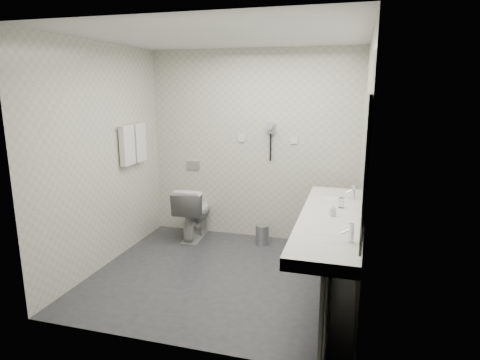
% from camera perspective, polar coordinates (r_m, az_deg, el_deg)
% --- Properties ---
extents(floor, '(2.80, 2.80, 0.00)m').
position_cam_1_polar(floor, '(4.62, -2.36, -13.08)').
color(floor, '#2A2B30').
rests_on(floor, ground).
extents(ceiling, '(2.80, 2.80, 0.00)m').
position_cam_1_polar(ceiling, '(4.19, -2.69, 19.40)').
color(ceiling, silver).
rests_on(ceiling, wall_back).
extents(wall_back, '(2.80, 0.00, 2.80)m').
position_cam_1_polar(wall_back, '(5.46, 1.78, 4.72)').
color(wall_back, beige).
rests_on(wall_back, floor).
extents(wall_front, '(2.80, 0.00, 2.80)m').
position_cam_1_polar(wall_front, '(3.05, -10.19, -1.97)').
color(wall_front, beige).
rests_on(wall_front, floor).
extents(wall_left, '(0.00, 2.60, 2.60)m').
position_cam_1_polar(wall_left, '(4.85, -18.44, 3.03)').
color(wall_left, beige).
rests_on(wall_left, floor).
extents(wall_right, '(0.00, 2.60, 2.60)m').
position_cam_1_polar(wall_right, '(4.02, 16.79, 1.25)').
color(wall_right, beige).
rests_on(wall_right, floor).
extents(vanity_counter, '(0.55, 2.20, 0.10)m').
position_cam_1_polar(vanity_counter, '(3.95, 12.39, -5.49)').
color(vanity_counter, silver).
rests_on(vanity_counter, floor).
extents(vanity_panel, '(0.03, 2.15, 0.75)m').
position_cam_1_polar(vanity_panel, '(4.10, 12.46, -11.17)').
color(vanity_panel, gray).
rests_on(vanity_panel, floor).
extents(vanity_post_near, '(0.06, 0.06, 0.75)m').
position_cam_1_polar(vanity_post_near, '(3.17, 11.76, -18.71)').
color(vanity_post_near, silver).
rests_on(vanity_post_near, floor).
extents(vanity_post_far, '(0.06, 0.06, 0.75)m').
position_cam_1_polar(vanity_post_far, '(5.06, 13.55, -6.50)').
color(vanity_post_far, silver).
rests_on(vanity_post_far, floor).
extents(mirror, '(0.02, 2.20, 1.05)m').
position_cam_1_polar(mirror, '(3.79, 16.78, 3.64)').
color(mirror, '#B2BCC6').
rests_on(mirror, wall_right).
extents(basin_near, '(0.40, 0.31, 0.05)m').
position_cam_1_polar(basin_near, '(3.32, 11.68, -8.34)').
color(basin_near, silver).
rests_on(basin_near, vanity_counter).
extents(basin_far, '(0.40, 0.31, 0.05)m').
position_cam_1_polar(basin_far, '(4.56, 12.94, -2.57)').
color(basin_far, silver).
rests_on(basin_far, vanity_counter).
extents(faucet_near, '(0.04, 0.04, 0.15)m').
position_cam_1_polar(faucet_near, '(3.29, 15.16, -7.10)').
color(faucet_near, silver).
rests_on(faucet_near, vanity_counter).
extents(faucet_far, '(0.04, 0.04, 0.15)m').
position_cam_1_polar(faucet_far, '(4.53, 15.46, -1.63)').
color(faucet_far, silver).
rests_on(faucet_far, vanity_counter).
extents(soap_bottle_a, '(0.07, 0.07, 0.11)m').
position_cam_1_polar(soap_bottle_a, '(3.90, 12.78, -4.10)').
color(soap_bottle_a, beige).
rests_on(soap_bottle_a, vanity_counter).
extents(glass_left, '(0.07, 0.07, 0.10)m').
position_cam_1_polar(glass_left, '(4.18, 13.90, -3.08)').
color(glass_left, silver).
rests_on(glass_left, vanity_counter).
extents(toilet, '(0.45, 0.74, 0.72)m').
position_cam_1_polar(toilet, '(5.61, -6.45, -4.46)').
color(toilet, silver).
rests_on(toilet, floor).
extents(flush_plate, '(0.18, 0.02, 0.12)m').
position_cam_1_polar(flush_plate, '(5.76, -6.51, 2.04)').
color(flush_plate, '#B2B5BA').
rests_on(flush_plate, wall_back).
extents(pedal_bin, '(0.21, 0.21, 0.25)m').
position_cam_1_polar(pedal_bin, '(5.42, 3.13, -7.66)').
color(pedal_bin, '#B2B5BA').
rests_on(pedal_bin, floor).
extents(bin_lid, '(0.18, 0.18, 0.02)m').
position_cam_1_polar(bin_lid, '(5.38, 3.15, -6.35)').
color(bin_lid, '#B2B5BA').
rests_on(bin_lid, pedal_bin).
extents(towel_rail, '(0.02, 0.62, 0.02)m').
position_cam_1_polar(towel_rail, '(5.25, -14.85, 7.26)').
color(towel_rail, silver).
rests_on(towel_rail, wall_left).
extents(towel_near, '(0.07, 0.24, 0.48)m').
position_cam_1_polar(towel_near, '(5.15, -15.40, 4.66)').
color(towel_near, silver).
rests_on(towel_near, towel_rail).
extents(towel_far, '(0.07, 0.24, 0.48)m').
position_cam_1_polar(towel_far, '(5.39, -13.87, 5.09)').
color(towel_far, silver).
rests_on(towel_far, towel_rail).
extents(dryer_cradle, '(0.10, 0.04, 0.14)m').
position_cam_1_polar(dryer_cradle, '(5.35, 4.34, 7.21)').
color(dryer_cradle, gray).
rests_on(dryer_cradle, wall_back).
extents(dryer_barrel, '(0.08, 0.14, 0.08)m').
position_cam_1_polar(dryer_barrel, '(5.28, 4.19, 7.46)').
color(dryer_barrel, gray).
rests_on(dryer_barrel, dryer_cradle).
extents(dryer_cord, '(0.02, 0.02, 0.35)m').
position_cam_1_polar(dryer_cord, '(5.37, 4.26, 4.54)').
color(dryer_cord, black).
rests_on(dryer_cord, dryer_cradle).
extents(switch_plate_a, '(0.09, 0.02, 0.09)m').
position_cam_1_polar(switch_plate_a, '(5.48, 0.23, 5.80)').
color(switch_plate_a, silver).
rests_on(switch_plate_a, wall_back).
extents(switch_plate_b, '(0.09, 0.02, 0.09)m').
position_cam_1_polar(switch_plate_b, '(5.33, 7.53, 5.50)').
color(switch_plate_b, silver).
rests_on(switch_plate_b, wall_back).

